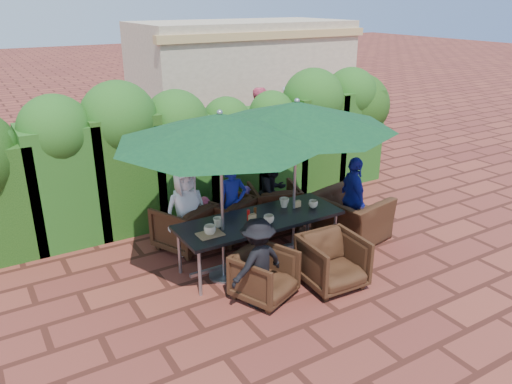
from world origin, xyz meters
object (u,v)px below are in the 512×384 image
chair_near_right (333,259)px  chair_far_mid (226,216)px  chair_near_left (265,273)px  chair_end_right (350,209)px  umbrella_right (297,115)px  chair_far_right (274,203)px  umbrella_left (220,128)px  chair_far_left (185,224)px  dining_table (260,223)px

chair_near_right → chair_far_mid: bearing=108.4°
chair_far_mid → chair_near_left: 1.90m
chair_far_mid → chair_end_right: (1.81, -1.02, 0.09)m
umbrella_right → chair_end_right: size_ratio=2.56×
chair_far_mid → chair_end_right: size_ratio=0.72×
chair_far_mid → chair_far_right: (0.97, 0.02, 0.01)m
umbrella_left → chair_near_right: 2.38m
chair_far_mid → chair_near_right: chair_near_right is taller
chair_near_left → chair_near_right: bearing=-36.0°
chair_near_left → chair_end_right: (2.21, 0.83, 0.13)m
chair_far_right → chair_far_left: bearing=15.5°
chair_far_left → umbrella_right: bearing=120.0°
umbrella_left → chair_near_right: umbrella_left is taller
umbrella_left → chair_near_left: (0.22, -0.76, -1.84)m
umbrella_right → chair_far_left: (-1.42, 1.01, -1.80)m
umbrella_left → umbrella_right: (1.31, 0.12, 0.00)m
umbrella_left → chair_near_left: 2.01m
chair_far_mid → chair_end_right: 2.08m
umbrella_right → chair_near_left: size_ratio=3.93×
chair_far_left → chair_far_mid: size_ratio=1.02×
umbrella_left → chair_end_right: size_ratio=2.50×
chair_far_mid → umbrella_left: bearing=36.2°
umbrella_left → chair_far_mid: 2.20m
chair_far_right → chair_near_right: size_ratio=1.02×
chair_far_left → chair_near_right: (1.31, -2.12, -0.01)m
chair_far_right → dining_table: bearing=64.2°
umbrella_right → chair_near_left: 2.32m
chair_far_right → chair_end_right: bearing=145.1°
chair_near_right → umbrella_right: bearing=87.4°
umbrella_right → chair_end_right: umbrella_right is taller
chair_far_right → chair_end_right: size_ratio=0.73×
umbrella_right → chair_far_right: size_ratio=3.49×
chair_far_right → chair_near_left: chair_far_right is taller
umbrella_left → chair_far_right: bearing=34.9°
umbrella_right → dining_table: bearing=-175.6°
umbrella_right → umbrella_left: bearing=-174.6°
umbrella_left → chair_near_right: (1.20, -0.99, -1.81)m
chair_far_left → chair_near_left: bearing=75.4°
umbrella_right → chair_far_left: umbrella_right is taller
chair_far_left → chair_end_right: (2.54, -1.06, 0.08)m
chair_end_right → chair_far_left: bearing=57.2°
chair_near_left → chair_end_right: 2.37m
umbrella_right → chair_far_left: 2.50m
umbrella_left → chair_far_mid: (0.62, 1.10, -1.81)m
chair_far_right → chair_near_left: (-1.37, -1.87, -0.05)m
chair_far_right → chair_near_right: bearing=95.5°
dining_table → umbrella_right: 1.67m
chair_near_right → chair_end_right: chair_end_right is taller
dining_table → chair_far_right: bearing=48.0°
umbrella_left → umbrella_right: 1.31m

